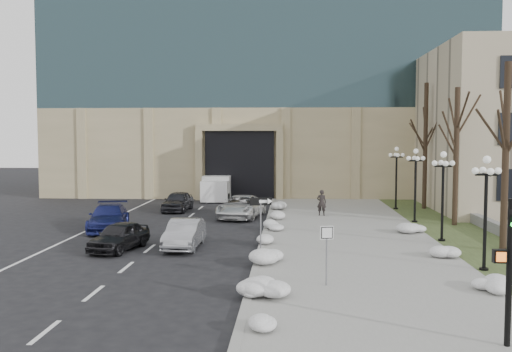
# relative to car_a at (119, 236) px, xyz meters

# --- Properties ---
(ground) EXTENTS (160.00, 160.00, 0.00)m
(ground) POSITION_rel_car_a_xyz_m (7.88, -9.58, -0.69)
(ground) COLOR black
(ground) RESTS_ON ground
(sidewalk) EXTENTS (9.00, 40.00, 0.12)m
(sidewalk) POSITION_rel_car_a_xyz_m (11.38, 4.42, -0.63)
(sidewalk) COLOR gray
(sidewalk) RESTS_ON ground
(curb) EXTENTS (0.30, 40.00, 0.14)m
(curb) POSITION_rel_car_a_xyz_m (6.88, 4.42, -0.62)
(curb) COLOR gray
(curb) RESTS_ON ground
(grass_strip) EXTENTS (4.00, 40.00, 0.10)m
(grass_strip) POSITION_rel_car_a_xyz_m (17.88, 4.42, -0.64)
(grass_strip) COLOR #364321
(grass_strip) RESTS_ON ground
(stone_wall) EXTENTS (0.50, 30.00, 0.70)m
(stone_wall) POSITION_rel_car_a_xyz_m (19.88, 6.42, -0.34)
(stone_wall) COLOR gray
(stone_wall) RESTS_ON ground
(office_tower) EXTENTS (40.00, 24.70, 36.00)m
(office_tower) POSITION_rel_car_a_xyz_m (5.88, 34.00, 17.80)
(office_tower) COLOR tan
(office_tower) RESTS_ON ground
(car_a) EXTENTS (2.45, 4.30, 1.38)m
(car_a) POSITION_rel_car_a_xyz_m (0.00, 0.00, 0.00)
(car_a) COLOR black
(car_a) RESTS_ON ground
(car_b) EXTENTS (1.54, 4.31, 1.41)m
(car_b) POSITION_rel_car_a_xyz_m (3.06, 0.73, 0.02)
(car_b) COLOR #929499
(car_b) RESTS_ON ground
(car_c) EXTENTS (3.16, 5.57, 1.52)m
(car_c) POSITION_rel_car_a_xyz_m (-2.41, 5.81, 0.07)
(car_c) COLOR navy
(car_c) RESTS_ON ground
(car_d) EXTENTS (3.35, 5.75, 1.50)m
(car_d) POSITION_rel_car_a_xyz_m (4.96, 11.42, 0.06)
(car_d) COLOR silver
(car_d) RESTS_ON ground
(car_e) EXTENTS (1.93, 4.36, 1.46)m
(car_e) POSITION_rel_car_a_xyz_m (-0.02, 14.53, 0.04)
(car_e) COLOR #2C2C31
(car_e) RESTS_ON ground
(pedestrian) EXTENTS (0.70, 0.51, 1.77)m
(pedestrian) POSITION_rel_car_a_xyz_m (10.44, 11.93, 0.32)
(pedestrian) COLOR black
(pedestrian) RESTS_ON sidewalk
(box_truck) EXTENTS (2.47, 6.74, 2.13)m
(box_truck) POSITION_rel_car_a_xyz_m (1.96, 22.66, 0.34)
(box_truck) COLOR white
(box_truck) RESTS_ON ground
(one_way_sign) EXTENTS (1.05, 0.43, 2.80)m
(one_way_sign) POSITION_rel_car_a_xyz_m (7.15, -1.72, 1.63)
(one_way_sign) COLOR slate
(one_way_sign) RESTS_ON ground
(keep_sign) EXTENTS (0.49, 0.15, 2.30)m
(keep_sign) POSITION_rel_car_a_xyz_m (9.62, -6.43, 1.00)
(keep_sign) COLOR slate
(keep_sign) RESTS_ON ground
(traffic_signal) EXTENTS (0.67, 0.89, 3.95)m
(traffic_signal) POSITION_rel_car_a_xyz_m (13.89, -12.18, 1.27)
(traffic_signal) COLOR black
(traffic_signal) RESTS_ON ground
(snow_clump_a) EXTENTS (1.10, 1.60, 0.36)m
(snow_clump_a) POSITION_rel_car_a_xyz_m (7.39, -11.72, -0.39)
(snow_clump_a) COLOR white
(snow_clump_a) RESTS_ON sidewalk
(snow_clump_b) EXTENTS (1.10, 1.60, 0.36)m
(snow_clump_b) POSITION_rel_car_a_xyz_m (7.51, -7.66, -0.39)
(snow_clump_b) COLOR white
(snow_clump_b) RESTS_ON sidewalk
(snow_clump_c) EXTENTS (1.10, 1.60, 0.36)m
(snow_clump_c) POSITION_rel_car_a_xyz_m (7.47, -2.97, -0.39)
(snow_clump_c) COLOR white
(snow_clump_c) RESTS_ON sidewalk
(snow_clump_d) EXTENTS (1.10, 1.60, 0.36)m
(snow_clump_d) POSITION_rel_car_a_xyz_m (7.30, 1.42, -0.39)
(snow_clump_d) COLOR white
(snow_clump_d) RESTS_ON sidewalk
(snow_clump_e) EXTENTS (1.10, 1.60, 0.36)m
(snow_clump_e) POSITION_rel_car_a_xyz_m (7.32, 5.91, -0.39)
(snow_clump_e) COLOR white
(snow_clump_e) RESTS_ON sidewalk
(snow_clump_f) EXTENTS (1.10, 1.60, 0.36)m
(snow_clump_f) POSITION_rel_car_a_xyz_m (7.25, 10.41, -0.39)
(snow_clump_f) COLOR white
(snow_clump_f) RESTS_ON sidewalk
(snow_clump_g) EXTENTS (1.10, 1.60, 0.36)m
(snow_clump_g) POSITION_rel_car_a_xyz_m (7.34, 15.13, -0.39)
(snow_clump_g) COLOR white
(snow_clump_g) RESTS_ON sidewalk
(snow_clump_h) EXTENTS (1.10, 1.60, 0.36)m
(snow_clump_h) POSITION_rel_car_a_xyz_m (15.38, -7.05, -0.39)
(snow_clump_h) COLOR white
(snow_clump_h) RESTS_ON sidewalk
(snow_clump_i) EXTENTS (1.10, 1.60, 0.36)m
(snow_clump_i) POSITION_rel_car_a_xyz_m (15.38, -1.14, -0.39)
(snow_clump_i) COLOR white
(snow_clump_i) RESTS_ON sidewalk
(snow_clump_j) EXTENTS (1.10, 1.60, 0.36)m
(snow_clump_j) POSITION_rel_car_a_xyz_m (15.19, 5.63, -0.39)
(snow_clump_j) COLOR white
(snow_clump_j) RESTS_ON sidewalk
(snow_clump_k) EXTENTS (1.10, 1.60, 0.36)m
(snow_clump_k) POSITION_rel_car_a_xyz_m (7.06, -7.82, -0.39)
(snow_clump_k) COLOR white
(snow_clump_k) RESTS_ON sidewalk
(lamppost_a) EXTENTS (1.18, 1.18, 4.76)m
(lamppost_a) POSITION_rel_car_a_xyz_m (16.18, -3.58, 2.38)
(lamppost_a) COLOR black
(lamppost_a) RESTS_ON ground
(lamppost_b) EXTENTS (1.18, 1.18, 4.76)m
(lamppost_b) POSITION_rel_car_a_xyz_m (16.18, 2.92, 2.38)
(lamppost_b) COLOR black
(lamppost_b) RESTS_ON ground
(lamppost_c) EXTENTS (1.18, 1.18, 4.76)m
(lamppost_c) POSITION_rel_car_a_xyz_m (16.18, 9.42, 2.38)
(lamppost_c) COLOR black
(lamppost_c) RESTS_ON ground
(lamppost_d) EXTENTS (1.18, 1.18, 4.76)m
(lamppost_d) POSITION_rel_car_a_xyz_m (16.18, 15.92, 2.38)
(lamppost_d) COLOR black
(lamppost_d) RESTS_ON ground
(tree_near) EXTENTS (3.20, 3.20, 9.00)m
(tree_near) POSITION_rel_car_a_xyz_m (18.38, 0.42, 5.14)
(tree_near) COLOR black
(tree_near) RESTS_ON ground
(tree_mid) EXTENTS (3.20, 3.20, 8.50)m
(tree_mid) POSITION_rel_car_a_xyz_m (18.38, 8.42, 4.81)
(tree_mid) COLOR black
(tree_mid) RESTS_ON ground
(tree_far) EXTENTS (3.20, 3.20, 9.50)m
(tree_far) POSITION_rel_car_a_xyz_m (18.38, 16.42, 5.46)
(tree_far) COLOR black
(tree_far) RESTS_ON ground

